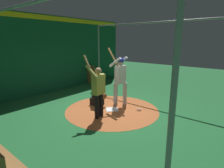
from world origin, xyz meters
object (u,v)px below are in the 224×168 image
Objects in this scene: bat_rack at (90,75)px; baseball_2 at (140,110)px; catcher at (98,96)px; baseball_0 at (138,110)px; home_plate at (112,109)px; batter at (120,76)px; baseball_1 at (114,100)px; visitor at (98,89)px.

bat_rack is 4.89m from baseball_2.
baseball_0 is (1.51, 0.44, -0.31)m from catcher.
catcher reaches higher than home_plate.
bat_rack is (-3.55, 1.83, -0.62)m from batter.
baseball_2 is (1.36, -0.22, 0.00)m from baseball_1.
visitor is 1.89m from baseball_1.
visitor is (0.08, -0.78, 0.93)m from home_plate.
baseball_1 is (-0.61, 1.55, -0.89)m from visitor.
baseball_0 is at bearing -23.76° from bat_rack.
batter is 4.04m from bat_rack.
home_plate is 0.92m from baseball_0.
bat_rack reaches higher than baseball_2.
baseball_1 is (-0.53, 0.77, 0.03)m from home_plate.
baseball_1 is (3.13, -1.68, -0.45)m from bat_rack.
baseball_2 is at bearing -4.09° from batter.
bat_rack is at bearing 151.73° from baseball_1.
baseball_2 is at bearing 37.90° from baseball_0.
baseball_1 is (-1.30, 0.27, 0.00)m from baseball_0.
catcher is 12.39× the size of baseball_1.
catcher reaches higher than baseball_1.
visitor reaches higher than baseball_1.
catcher is 0.80m from baseball_1.
batter is at bearing 41.30° from catcher.
baseball_2 is (4.49, -1.90, -0.45)m from bat_rack.
bat_rack is 4.86m from baseball_0.
baseball_1 is 1.38m from baseball_2.
home_plate is 5.68× the size of baseball_1.
bat_rack is 14.20× the size of baseball_0.
bat_rack is (-3.65, 2.45, 0.48)m from home_plate.
baseball_1 is at bearing 73.04° from catcher.
home_plate is at bearing -146.95° from baseball_0.
batter is at bearing 175.91° from baseball_2.
batter is (-0.11, 0.62, 1.11)m from home_plate.
catcher is 1.61m from baseball_0.
baseball_1 is at bearing 168.41° from baseball_0.
baseball_1 is at bearing -28.27° from bat_rack.
baseball_2 is (0.75, 1.33, -0.89)m from visitor.
home_plate is 0.19× the size of batter.
catcher is 0.46× the size of visitor.
baseball_2 reaches higher than home_plate.
batter is 1.43m from baseball_2.
baseball_1 is at bearing 124.53° from home_plate.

